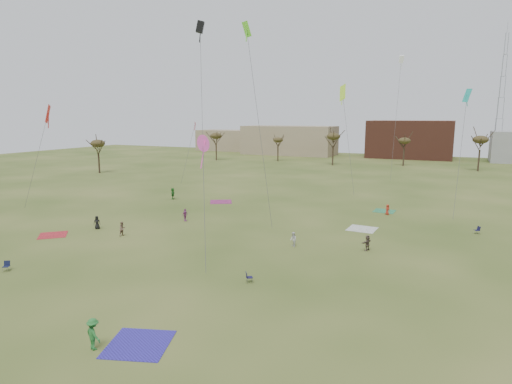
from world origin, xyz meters
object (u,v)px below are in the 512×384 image
at_px(flyer_near_center, 93,334).
at_px(camp_chair_center, 249,279).
at_px(camp_chair_left, 6,268).
at_px(camp_chair_right, 477,232).
at_px(radio_tower, 501,97).

xyz_separation_m(flyer_near_center, camp_chair_center, (3.70, 12.93, -0.68)).
distance_m(camp_chair_left, camp_chair_right, 48.67).
relative_size(camp_chair_left, camp_chair_center, 1.00).
distance_m(camp_chair_left, radio_tower, 139.16).
relative_size(camp_chair_right, radio_tower, 0.02).
relative_size(camp_chair_left, camp_chair_right, 1.00).
distance_m(flyer_near_center, camp_chair_center, 13.46).
xyz_separation_m(camp_chair_left, radio_tower, (46.14, 129.92, 18.95)).
relative_size(camp_chair_center, radio_tower, 0.02).
bearing_deg(camp_chair_left, camp_chair_right, 8.27).
xyz_separation_m(flyer_near_center, radio_tower, (29.53, 136.20, 18.26)).
relative_size(camp_chair_center, camp_chair_right, 1.00).
bearing_deg(camp_chair_right, flyer_near_center, -64.69).
xyz_separation_m(camp_chair_center, radio_tower, (25.82, 123.27, 18.95)).
xyz_separation_m(camp_chair_center, camp_chair_right, (17.35, 24.17, 0.00)).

